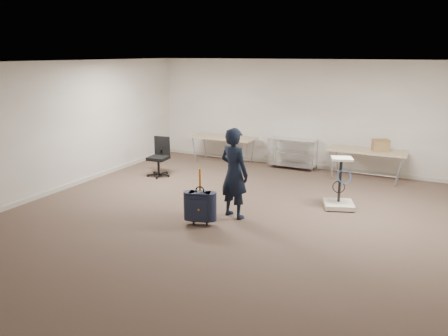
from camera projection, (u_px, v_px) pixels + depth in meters
The scene contains 10 objects.
ground at pixel (220, 222), 7.87m from camera, with size 9.00×9.00×0.00m, color #49372C.
room_shell at pixel (250, 197), 9.05m from camera, with size 8.00×9.00×9.00m.
folding_table_left at pixel (223, 139), 11.93m from camera, with size 1.80×0.75×0.73m.
folding_table_right at pixel (367, 152), 10.31m from camera, with size 1.80×0.75×0.73m.
wire_shelf at pixel (293, 152), 11.40m from camera, with size 1.22×0.47×0.80m.
person at pixel (234, 173), 7.91m from camera, with size 0.61×0.40×1.68m, color black.
suitcase at pixel (200, 206), 7.64m from camera, with size 0.42×0.32×1.02m.
office_chair at pixel (159, 164), 10.76m from camera, with size 0.58×0.58×0.96m.
equipment_cart at pixel (339, 195), 8.52m from camera, with size 0.71×0.71×1.02m.
cardboard_box at pixel (381, 145), 10.16m from camera, with size 0.36×0.27×0.27m, color #9D6D49.
Camera 1 is at (3.32, -6.57, 2.95)m, focal length 35.00 mm.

